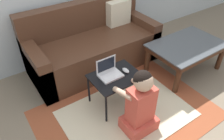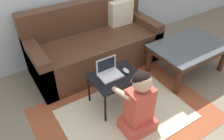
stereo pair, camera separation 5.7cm
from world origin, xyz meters
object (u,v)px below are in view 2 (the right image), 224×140
(laptop_desk, at_px, (116,79))
(computer_mouse, at_px, (126,71))
(coffee_table, at_px, (188,49))
(person_seated, at_px, (139,105))
(laptop, at_px, (109,73))
(couch, at_px, (95,46))

(laptop_desk, bearing_deg, computer_mouse, 0.48)
(coffee_table, xyz_separation_m, laptop_desk, (-1.20, -0.00, 0.01))
(computer_mouse, xyz_separation_m, person_seated, (-0.16, -0.45, -0.07))
(laptop, height_order, person_seated, person_seated)
(couch, relative_size, person_seated, 2.38)
(laptop, bearing_deg, computer_mouse, -14.12)
(person_seated, bearing_deg, coffee_table, 20.39)
(coffee_table, bearing_deg, couch, 139.70)
(couch, distance_m, laptop, 0.85)
(coffee_table, xyz_separation_m, person_seated, (-1.21, -0.45, 0.00))
(computer_mouse, height_order, person_seated, person_seated)
(couch, bearing_deg, person_seated, -99.36)
(couch, distance_m, laptop_desk, 0.87)
(laptop_desk, xyz_separation_m, laptop, (-0.05, 0.05, 0.08))
(person_seated, bearing_deg, computer_mouse, 70.80)
(person_seated, bearing_deg, couch, 80.64)
(laptop_desk, bearing_deg, laptop, 135.37)
(person_seated, bearing_deg, laptop_desk, 87.97)
(laptop_desk, bearing_deg, person_seated, -92.03)
(laptop_desk, distance_m, computer_mouse, 0.16)
(coffee_table, distance_m, laptop_desk, 1.20)
(coffee_table, height_order, laptop_desk, coffee_table)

